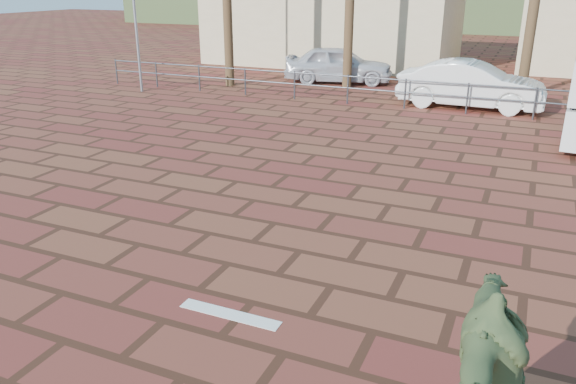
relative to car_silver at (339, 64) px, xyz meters
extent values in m
plane|color=brown|center=(3.68, -15.94, -0.76)|extent=(120.00, 120.00, 0.00)
cube|color=white|center=(4.38, -17.14, -0.75)|extent=(1.40, 0.22, 0.01)
cylinder|color=#47494F|center=(-8.32, -3.94, -0.26)|extent=(0.06, 0.06, 1.00)
cylinder|color=#47494F|center=(-6.32, -3.94, -0.26)|extent=(0.06, 0.06, 1.00)
cylinder|color=#47494F|center=(-4.32, -3.94, -0.26)|extent=(0.06, 0.06, 1.00)
cylinder|color=#47494F|center=(-2.32, -3.94, -0.26)|extent=(0.06, 0.06, 1.00)
cylinder|color=#47494F|center=(-0.32, -3.94, -0.26)|extent=(0.06, 0.06, 1.00)
cylinder|color=#47494F|center=(1.68, -3.94, -0.26)|extent=(0.06, 0.06, 1.00)
cylinder|color=#47494F|center=(3.68, -3.94, -0.26)|extent=(0.06, 0.06, 1.00)
cylinder|color=#47494F|center=(5.68, -3.94, -0.26)|extent=(0.06, 0.06, 1.00)
cylinder|color=#47494F|center=(7.68, -3.94, -0.26)|extent=(0.06, 0.06, 1.00)
cylinder|color=#47494F|center=(3.68, -3.94, 0.19)|extent=(24.00, 0.05, 0.05)
cylinder|color=#47494F|center=(3.68, -3.94, -0.21)|extent=(24.00, 0.05, 0.05)
cylinder|color=brown|center=(7.18, -0.44, 2.49)|extent=(0.36, 0.36, 6.50)
cube|color=beige|center=(-2.32, 6.06, 1.24)|extent=(12.00, 7.00, 4.00)
cube|color=black|center=(8.56, -7.05, 0.62)|extent=(0.17, 1.51, 0.58)
imported|color=silver|center=(0.00, 0.00, 0.00)|extent=(4.73, 2.81, 1.51)
imported|color=white|center=(5.64, -2.94, 0.02)|extent=(4.75, 1.77, 1.55)
camera|label=1|loc=(7.57, -22.54, 3.30)|focal=35.00mm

